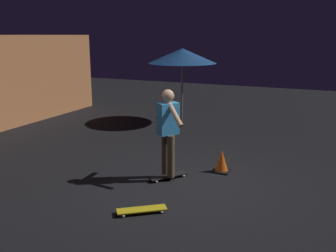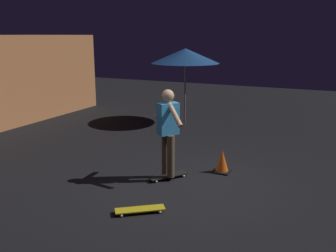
{
  "view_description": "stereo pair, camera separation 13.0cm",
  "coord_description": "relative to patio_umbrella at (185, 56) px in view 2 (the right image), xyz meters",
  "views": [
    {
      "loc": [
        -6.04,
        -2.32,
        2.73
      ],
      "look_at": [
        0.22,
        0.48,
        1.05
      ],
      "focal_mm": 40.36,
      "sensor_mm": 36.0,
      "label": 1
    },
    {
      "loc": [
        -5.99,
        -2.44,
        2.73
      ],
      "look_at": [
        0.22,
        0.48,
        1.05
      ],
      "focal_mm": 40.36,
      "sensor_mm": 36.0,
      "label": 2
    }
  ],
  "objects": [
    {
      "name": "ground_plane",
      "position": [
        -4.83,
        -2.07,
        -2.07
      ],
      "size": [
        28.0,
        28.0,
        0.0
      ],
      "primitive_type": "plane",
      "color": "black"
    },
    {
      "name": "traffic_cone",
      "position": [
        -3.81,
        -2.42,
        -1.86
      ],
      "size": [
        0.34,
        0.34,
        0.46
      ],
      "color": "black",
      "rests_on": "ground_plane"
    },
    {
      "name": "skateboard_spare",
      "position": [
        -6.1,
        -1.8,
        -2.02
      ],
      "size": [
        0.63,
        0.74,
        0.07
      ],
      "color": "gold",
      "rests_on": "ground_plane"
    },
    {
      "name": "patio_umbrella",
      "position": [
        0.0,
        0.0,
        0.0
      ],
      "size": [
        2.1,
        2.1,
        2.3
      ],
      "color": "slate",
      "rests_on": "ground_plane"
    },
    {
      "name": "skater",
      "position": [
        -4.61,
        -1.59,
        -1.04
      ],
      "size": [
        0.65,
        0.85,
        1.67
      ],
      "color": "brown",
      "rests_on": "skateboard_ridden"
    },
    {
      "name": "skateboard_ridden",
      "position": [
        -4.61,
        -1.59,
        -2.02
      ],
      "size": [
        0.75,
        0.62,
        0.07
      ],
      "color": "black",
      "rests_on": "ground_plane"
    }
  ]
}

